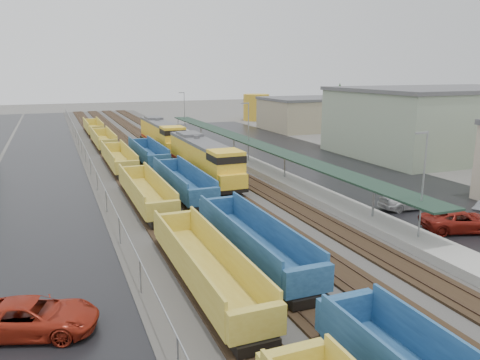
# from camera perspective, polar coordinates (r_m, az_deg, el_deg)

# --- Properties ---
(ballast_strip) EXTENTS (20.00, 160.00, 0.08)m
(ballast_strip) POSITION_cam_1_polar(r_m,az_deg,el_deg) (66.03, -10.04, 2.73)
(ballast_strip) COLOR #302D2B
(ballast_strip) RESTS_ON ground
(trackbed) EXTENTS (14.60, 160.00, 0.22)m
(trackbed) POSITION_cam_1_polar(r_m,az_deg,el_deg) (66.01, -10.04, 2.83)
(trackbed) COLOR black
(trackbed) RESTS_ON ground
(west_parking_lot) EXTENTS (10.00, 160.00, 0.02)m
(west_parking_lot) POSITION_cam_1_polar(r_m,az_deg,el_deg) (64.72, -23.12, 1.62)
(west_parking_lot) COLOR black
(west_parking_lot) RESTS_ON ground
(east_commuter_lot) EXTENTS (16.00, 100.00, 0.02)m
(east_commuter_lot) POSITION_cam_1_polar(r_m,az_deg,el_deg) (63.66, 8.93, 2.35)
(east_commuter_lot) COLOR black
(east_commuter_lot) RESTS_ON ground
(station_platform) EXTENTS (3.00, 80.00, 8.00)m
(station_platform) POSITION_cam_1_polar(r_m,az_deg,el_deg) (59.28, 1.02, 2.42)
(station_platform) COLOR #9E9B93
(station_platform) RESTS_ON ground
(chainlink_fence) EXTENTS (0.08, 160.04, 2.02)m
(chainlink_fence) POSITION_cam_1_polar(r_m,az_deg,el_deg) (62.99, -18.27, 3.21)
(chainlink_fence) COLOR gray
(chainlink_fence) RESTS_ON ground
(industrial_buildings) EXTENTS (32.52, 75.30, 9.50)m
(industrial_buildings) POSITION_cam_1_polar(r_m,az_deg,el_deg) (71.43, 23.93, 6.00)
(industrial_buildings) COLOR #B5A98A
(industrial_buildings) RESTS_ON ground
(distant_hills) EXTENTS (301.00, 140.00, 25.20)m
(distant_hills) POSITION_cam_1_polar(r_m,az_deg,el_deg) (222.32, -6.89, 10.10)
(distant_hills) COLOR #42503E
(distant_hills) RESTS_ON ground
(tree_east) EXTENTS (4.40, 4.40, 10.00)m
(tree_east) POSITION_cam_1_polar(r_m,az_deg,el_deg) (74.32, 11.97, 8.80)
(tree_east) COLOR #332316
(tree_east) RESTS_ON ground
(locomotive_lead) EXTENTS (3.00, 19.77, 4.47)m
(locomotive_lead) POSITION_cam_1_polar(r_m,az_deg,el_deg) (51.60, -4.40, 2.62)
(locomotive_lead) COLOR black
(locomotive_lead) RESTS_ON ground
(locomotive_trail) EXTENTS (3.00, 19.77, 4.47)m
(locomotive_trail) POSITION_cam_1_polar(r_m,az_deg,el_deg) (71.66, -9.52, 5.47)
(locomotive_trail) COLOR black
(locomotive_trail) RESTS_ON ground
(well_string_yellow) EXTENTS (2.67, 119.13, 2.37)m
(well_string_yellow) POSITION_cam_1_polar(r_m,az_deg,el_deg) (42.58, -11.46, -1.56)
(well_string_yellow) COLOR gold
(well_string_yellow) RESTS_ON ground
(well_string_blue) EXTENTS (2.77, 83.11, 2.46)m
(well_string_blue) POSITION_cam_1_polar(r_m,az_deg,el_deg) (30.00, 1.57, -7.57)
(well_string_blue) COLOR navy
(well_string_blue) RESTS_ON ground
(storage_tank) EXTENTS (6.25, 6.25, 6.25)m
(storage_tank) POSITION_cam_1_polar(r_m,az_deg,el_deg) (114.20, 1.99, 8.85)
(storage_tank) COLOR gold
(storage_tank) RESTS_ON ground
(parked_car_west_c) EXTENTS (4.48, 6.46, 1.64)m
(parked_car_west_c) POSITION_cam_1_polar(r_m,az_deg,el_deg) (24.29, -23.98, -15.04)
(parked_car_west_c) COLOR maroon
(parked_car_west_c) RESTS_ON ground
(parked_car_east_b) EXTENTS (4.33, 6.36, 1.62)m
(parked_car_east_b) POSITION_cam_1_polar(r_m,az_deg,el_deg) (38.97, 25.30, -4.55)
(parked_car_east_b) COLOR maroon
(parked_car_east_b) RESTS_ON ground
(parked_car_east_c) EXTENTS (2.51, 5.33, 1.50)m
(parked_car_east_c) POSITION_cam_1_polar(r_m,az_deg,el_deg) (43.38, 19.72, -2.40)
(parked_car_east_c) COLOR silver
(parked_car_east_c) RESTS_ON ground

